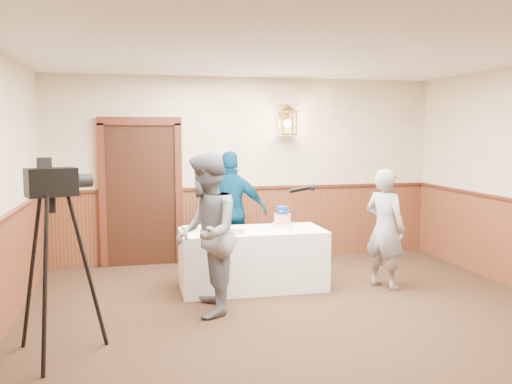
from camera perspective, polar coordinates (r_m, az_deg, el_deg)
ground at (r=5.33m, az=7.00°, el=-15.44°), size 7.00×7.00×0.00m
room_shell at (r=5.38m, az=5.05°, el=1.49°), size 6.02×7.02×2.81m
display_table at (r=6.90m, az=-0.37°, el=-7.06°), size 1.80×0.80×0.75m
tiered_cake at (r=6.97m, az=2.80°, el=-2.89°), size 0.35×0.35×0.28m
sheet_cake_yellow at (r=6.60m, az=-2.82°, el=-4.02°), size 0.41×0.34×0.07m
sheet_cake_green at (r=6.74m, az=-6.46°, el=-3.88°), size 0.32×0.28×0.06m
interviewer at (r=5.86m, az=-5.26°, el=-4.43°), size 1.52×0.94×1.76m
baker at (r=7.04m, az=13.42°, el=-3.76°), size 0.60×0.66×1.52m
assistant_p at (r=7.61m, az=-2.63°, el=-2.11°), size 1.08×0.68×1.71m
tv_camera_rig at (r=5.08m, az=-20.39°, el=-8.01°), size 0.65×0.61×1.67m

